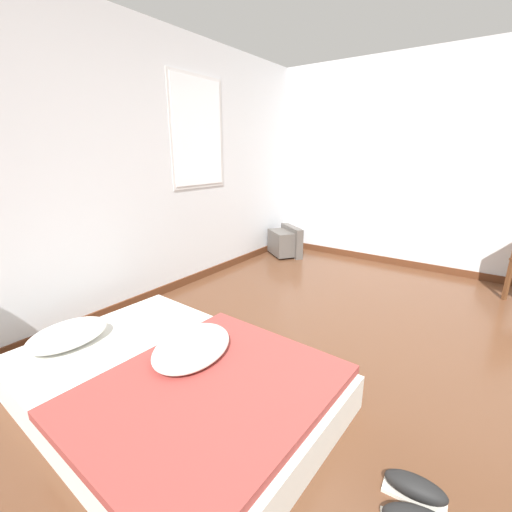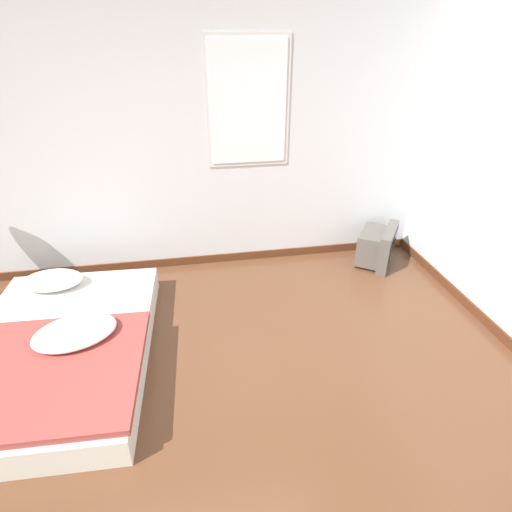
{
  "view_description": "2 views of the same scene",
  "coord_description": "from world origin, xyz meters",
  "views": [
    {
      "loc": [
        -2.0,
        -0.3,
        1.46
      ],
      "look_at": [
        0.72,
        1.64,
        0.44
      ],
      "focal_mm": 24.0,
      "sensor_mm": 36.0,
      "label": 1
    },
    {
      "loc": [
        0.21,
        -1.38,
        2.23
      ],
      "look_at": [
        0.73,
        1.63,
        0.51
      ],
      "focal_mm": 28.0,
      "sensor_mm": 36.0,
      "label": 2
    }
  ],
  "objects": [
    {
      "name": "ground_plane",
      "position": [
        0.0,
        0.0,
        0.0
      ],
      "size": [
        20.0,
        20.0,
        0.0
      ],
      "primitive_type": "plane",
      "color": "brown"
    },
    {
      "name": "mattress_bed",
      "position": [
        -0.88,
        1.15,
        0.14
      ],
      "size": [
        1.41,
        1.99,
        0.36
      ],
      "color": "silver",
      "rests_on": "ground_plane"
    },
    {
      "name": "wall_back",
      "position": [
        0.01,
        2.52,
        1.29
      ],
      "size": [
        7.71,
        0.08,
        2.6
      ],
      "color": "silver",
      "rests_on": "ground_plane"
    },
    {
      "name": "crt_tv",
      "position": [
        2.17,
        2.17,
        0.2
      ],
      "size": [
        0.57,
        0.61,
        0.42
      ],
      "color": "#56514C",
      "rests_on": "ground_plane"
    }
  ]
}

